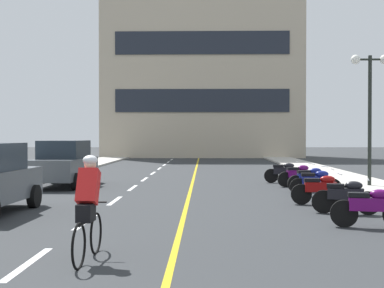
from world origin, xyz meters
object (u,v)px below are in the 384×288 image
motorcycle_7 (311,179)px  motorcycle_9 (285,172)px  parked_car_mid (64,163)px  motorcycle_3 (371,206)px  cyclist_rider (88,205)px  motorcycle_6 (316,182)px  motorcycle_4 (346,196)px  motorcycle_8 (299,175)px  street_lamp_mid (370,89)px  motorcycle_5 (321,189)px

motorcycle_7 → motorcycle_9: 3.53m
motorcycle_7 → parked_car_mid: bearing=169.4°
motorcycle_3 → cyclist_rider: 6.31m
motorcycle_3 → motorcycle_6: 6.05m
motorcycle_4 → motorcycle_8: same height
motorcycle_8 → motorcycle_9: same height
cyclist_rider → street_lamp_mid: bearing=55.4°
motorcycle_3 → motorcycle_7: size_ratio=1.00×
motorcycle_4 → motorcycle_7: size_ratio=0.99×
cyclist_rider → motorcycle_8: bearing=65.8°
parked_car_mid → motorcycle_4: (9.18, -7.14, -0.44)m
motorcycle_8 → parked_car_mid: bearing=-179.4°
street_lamp_mid → cyclist_rider: (-8.18, -11.86, -2.89)m
motorcycle_5 → motorcycle_8: (0.33, 5.43, 0.00)m
motorcycle_4 → motorcycle_6: (0.07, 3.98, 0.00)m
motorcycle_7 → motorcycle_8: (-0.09, 1.85, 0.00)m
motorcycle_9 → motorcycle_8: bearing=-79.5°
street_lamp_mid → motorcycle_9: size_ratio=2.92×
street_lamp_mid → motorcycle_7: street_lamp_mid is taller
motorcycle_9 → cyclist_rider: size_ratio=0.96×
motorcycle_7 → motorcycle_9: bearing=96.5°
parked_car_mid → motorcycle_3: bearing=-45.1°
motorcycle_8 → motorcycle_7: bearing=-87.1°
motorcycle_7 → motorcycle_9: same height
motorcycle_4 → motorcycle_5: same height
motorcycle_5 → motorcycle_6: 2.20m
motorcycle_6 → motorcycle_9: (-0.30, 4.92, 0.00)m
motorcycle_6 → motorcycle_9: size_ratio=1.00×
motorcycle_8 → motorcycle_9: size_ratio=0.99×
parked_car_mid → motorcycle_4: size_ratio=2.54×
motorcycle_8 → cyclist_rider: bearing=-114.2°
motorcycle_3 → cyclist_rider: cyclist_rider is taller
motorcycle_3 → motorcycle_8: bearing=89.4°
motorcycle_9 → motorcycle_6: bearing=-86.6°
motorcycle_4 → parked_car_mid: bearing=142.1°
parked_car_mid → cyclist_rider: bearing=-73.4°
motorcycle_5 → motorcycle_9: (0.02, 7.10, 0.00)m
street_lamp_mid → parked_car_mid: size_ratio=1.17×
motorcycle_4 → motorcycle_9: same height
motorcycle_7 → motorcycle_8: bearing=92.9°
street_lamp_mid → motorcycle_3: (-2.69, -8.77, -3.30)m
motorcycle_4 → motorcycle_8: bearing=89.3°
motorcycle_6 → cyclist_rider: (-5.57, -9.14, 0.41)m
parked_car_mid → motorcycle_4: 11.64m
motorcycle_3 → motorcycle_9: 10.97m
motorcycle_6 → motorcycle_8: same height
motorcycle_5 → motorcycle_3: bearing=-86.6°
motorcycle_6 → cyclist_rider: size_ratio=0.96×
motorcycle_6 → motorcycle_7: (0.10, 1.41, 0.00)m
motorcycle_5 → motorcycle_9: bearing=89.8°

